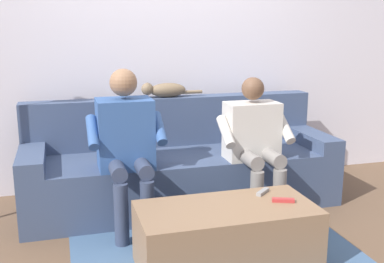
# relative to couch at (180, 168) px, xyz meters

# --- Properties ---
(ground_plane) EXTENTS (8.00, 8.00, 0.00)m
(ground_plane) POSITION_rel_couch_xyz_m (0.00, 0.74, -0.30)
(ground_plane) COLOR brown
(back_wall) EXTENTS (5.24, 0.06, 2.54)m
(back_wall) POSITION_rel_couch_xyz_m (0.00, -0.57, 0.97)
(back_wall) COLOR silver
(back_wall) RESTS_ON ground
(couch) EXTENTS (2.53, 0.82, 0.86)m
(couch) POSITION_rel_couch_xyz_m (0.00, 0.00, 0.00)
(couch) COLOR #3D4C6B
(couch) RESTS_ON ground
(coffee_table) EXTENTS (1.09, 0.53, 0.40)m
(coffee_table) POSITION_rel_couch_xyz_m (0.00, 1.14, -0.10)
(coffee_table) COLOR #8C6B4C
(coffee_table) RESTS_ON ground
(person_left_seated) EXTENTS (0.56, 0.51, 1.08)m
(person_left_seated) POSITION_rel_couch_xyz_m (-0.49, 0.40, 0.31)
(person_left_seated) COLOR beige
(person_left_seated) RESTS_ON ground
(person_right_seated) EXTENTS (0.55, 0.56, 1.17)m
(person_right_seated) POSITION_rel_couch_xyz_m (0.49, 0.37, 0.36)
(person_right_seated) COLOR #335693
(person_right_seated) RESTS_ON ground
(cat_on_backrest) EXTENTS (0.54, 0.14, 0.13)m
(cat_on_backrest) POSITION_rel_couch_xyz_m (0.06, -0.27, 0.62)
(cat_on_backrest) COLOR #756047
(cat_on_backrest) RESTS_ON couch
(remote_gray) EXTENTS (0.12, 0.11, 0.02)m
(remote_gray) POSITION_rel_couch_xyz_m (-0.30, 0.99, 0.11)
(remote_gray) COLOR gray
(remote_gray) RESTS_ON coffee_table
(remote_red) EXTENTS (0.14, 0.08, 0.02)m
(remote_red) POSITION_rel_couch_xyz_m (-0.37, 1.16, 0.11)
(remote_red) COLOR #B73333
(remote_red) RESTS_ON coffee_table
(floor_rug) EXTENTS (1.87, 1.50, 0.01)m
(floor_rug) POSITION_rel_couch_xyz_m (0.00, 1.02, -0.30)
(floor_rug) COLOR #426084
(floor_rug) RESTS_ON ground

